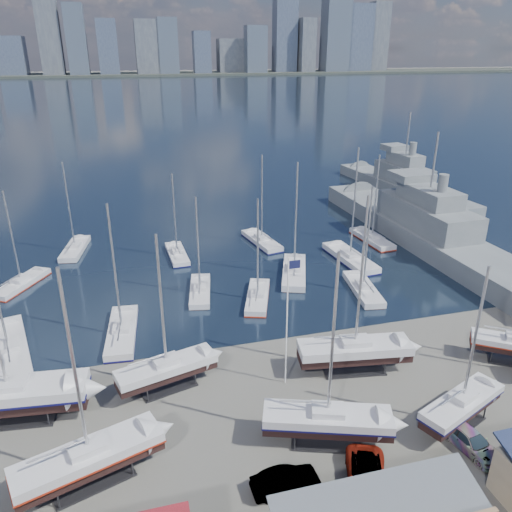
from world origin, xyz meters
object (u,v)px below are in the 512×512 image
object	(u,v)px
naval_ship_west	(402,185)
sailboat_cradle_0	(9,395)
naval_ship_east	(424,233)
flagpole	(288,314)

from	to	relation	value
naval_ship_west	sailboat_cradle_0	bearing A→B (deg)	122.64
naval_ship_east	flagpole	size ratio (longest dim) A/B	4.25
naval_ship_east	naval_ship_west	xyz separation A→B (m)	(11.82, 26.78, -0.00)
naval_ship_east	naval_ship_west	bearing A→B (deg)	-25.89
naval_ship_east	sailboat_cradle_0	bearing A→B (deg)	113.83
sailboat_cradle_0	naval_ship_east	bearing A→B (deg)	32.30
flagpole	naval_ship_west	bearing A→B (deg)	51.58
naval_ship_east	naval_ship_west	size ratio (longest dim) A/B	1.29
naval_ship_east	flagpole	xyz separation A→B (m)	(-31.23, -27.49, 5.30)
naval_ship_west	flagpole	xyz separation A→B (m)	(-43.05, -54.27, 5.30)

